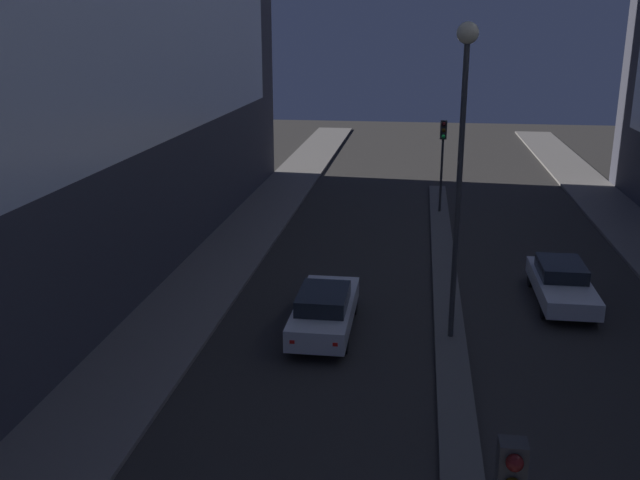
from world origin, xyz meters
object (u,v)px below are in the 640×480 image
(car_left_lane, at_px, (324,309))
(street_lamp, at_px, (463,120))
(car_right_lane, at_px, (562,283))
(traffic_light_mid, at_px, (443,145))

(car_left_lane, bearing_deg, street_lamp, -0.95)
(street_lamp, xyz_separation_m, car_left_lane, (-3.84, 0.06, -5.85))
(street_lamp, distance_m, car_right_lane, 7.93)
(car_right_lane, bearing_deg, car_left_lane, -154.89)
(car_left_lane, bearing_deg, traffic_light_mid, 75.68)
(street_lamp, distance_m, car_left_lane, 6.99)
(traffic_light_mid, xyz_separation_m, street_lamp, (0.00, -15.09, 3.13))
(street_lamp, bearing_deg, traffic_light_mid, 90.00)
(traffic_light_mid, height_order, street_lamp, street_lamp)
(traffic_light_mid, distance_m, car_left_lane, 15.74)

